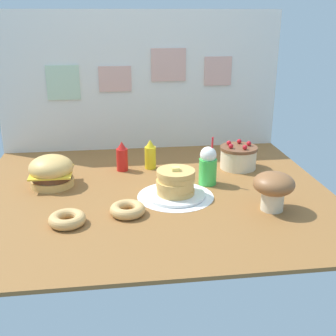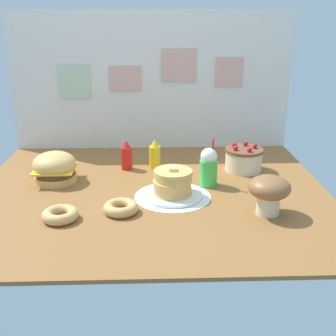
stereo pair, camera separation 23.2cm
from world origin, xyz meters
name	(u,v)px [view 2 (the right image)]	position (x,y,z in m)	size (l,w,h in m)	color
ground_plane	(152,193)	(0.00, 0.00, -0.01)	(2.07, 1.78, 0.02)	brown
back_wall	(151,81)	(0.00, 0.88, 0.51)	(2.07, 0.04, 1.02)	silver
doily_mat	(173,196)	(0.12, -0.08, 0.00)	(0.44, 0.44, 0.00)	white
burger	(55,168)	(-0.60, 0.18, 0.09)	(0.26, 0.26, 0.19)	#DBA859
pancake_stack	(173,185)	(0.12, -0.08, 0.07)	(0.34, 0.34, 0.17)	white
layer_cake	(244,159)	(0.61, 0.34, 0.08)	(0.25, 0.25, 0.18)	beige
ketchup_bottle	(127,156)	(-0.17, 0.39, 0.09)	(0.08, 0.08, 0.20)	red
mustard_bottle	(155,155)	(0.02, 0.41, 0.09)	(0.08, 0.08, 0.20)	yellow
cream_soda_cup	(208,167)	(0.34, 0.08, 0.12)	(0.11, 0.11, 0.30)	green
donut_pink_glaze	(60,214)	(-0.47, -0.36, 0.03)	(0.19, 0.19, 0.06)	tan
donut_chocolate	(121,207)	(-0.16, -0.28, 0.03)	(0.19, 0.19, 0.06)	tan
mushroom_stool	(269,191)	(0.60, -0.32, 0.13)	(0.22, 0.22, 0.21)	beige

